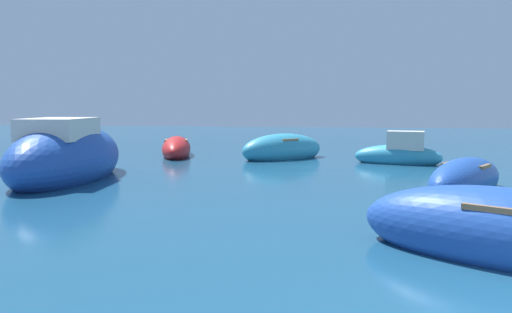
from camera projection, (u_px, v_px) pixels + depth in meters
name	position (u px, v px, depth m)	size (l,w,h in m)	color
moored_boat_1	(282.00, 150.00, 19.31)	(3.66, 3.38, 1.27)	teal
moored_boat_2	(501.00, 233.00, 6.95)	(4.21, 3.28, 1.30)	#1E479E
moored_boat_3	(67.00, 158.00, 14.10)	(2.51, 5.53, 2.22)	#1E479E
moored_boat_5	(399.00, 154.00, 17.73)	(3.19, 1.57, 1.37)	teal
moored_boat_6	(176.00, 149.00, 20.35)	(2.00, 3.92, 1.03)	#B21E1E
moored_boat_9	(465.00, 180.00, 12.07)	(2.93, 3.54, 1.10)	#1E479E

